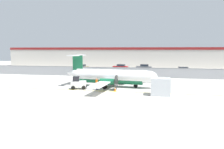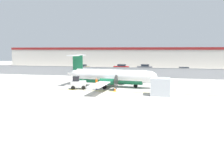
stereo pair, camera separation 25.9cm
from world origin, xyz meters
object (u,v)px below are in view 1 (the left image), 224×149
at_px(baggage_tug, 78,83).
at_px(parked_car_2, 144,67).
at_px(parked_car_1, 121,67).
at_px(commuter_airplane, 112,77).
at_px(traffic_cone_near_left, 115,89).
at_px(ground_crew_worker, 97,83).
at_px(traffic_cone_near_right, 101,83).
at_px(parked_car_0, 81,67).
at_px(parked_car_3, 183,70).
at_px(traffic_cone_far_left, 93,85).
at_px(cargo_container, 161,87).

height_order(baggage_tug, parked_car_2, baggage_tug).
height_order(baggage_tug, parked_car_1, baggage_tug).
bearing_deg(commuter_airplane, traffic_cone_near_left, -68.07).
bearing_deg(parked_car_2, traffic_cone_near_left, 87.44).
bearing_deg(baggage_tug, ground_crew_worker, -15.16).
distance_m(ground_crew_worker, traffic_cone_near_left, 2.99).
distance_m(traffic_cone_near_right, parked_car_1, 25.94).
bearing_deg(parked_car_0, parked_car_3, 177.13).
xyz_separation_m(ground_crew_worker, traffic_cone_far_left, (-1.28, 2.54, -0.64)).
xyz_separation_m(parked_car_1, parked_car_2, (6.47, 1.02, 0.00)).
distance_m(parked_car_2, parked_car_3, 12.25).
xyz_separation_m(parked_car_0, parked_car_1, (10.63, 3.10, 0.00)).
height_order(baggage_tug, ground_crew_worker, baggage_tug).
relative_size(traffic_cone_near_right, parked_car_3, 0.15).
height_order(commuter_airplane, ground_crew_worker, commuter_airplane).
bearing_deg(traffic_cone_near_right, parked_car_3, 51.72).
bearing_deg(parked_car_3, commuter_airplane, 59.96).
distance_m(traffic_cone_near_left, parked_car_2, 32.06).
bearing_deg(traffic_cone_near_left, parked_car_3, 64.11).
xyz_separation_m(baggage_tug, cargo_container, (11.76, -2.12, 0.24)).
bearing_deg(traffic_cone_far_left, parked_car_0, 113.46).
xyz_separation_m(traffic_cone_near_left, traffic_cone_far_left, (-4.12, 3.23, 0.00)).
relative_size(baggage_tug, parked_car_0, 0.58).
bearing_deg(traffic_cone_near_left, baggage_tug, 172.89).
relative_size(cargo_container, parked_car_2, 0.57).
bearing_deg(baggage_tug, parked_car_2, 60.87).
xyz_separation_m(commuter_airplane, traffic_cone_far_left, (-3.01, -0.39, -1.29)).
bearing_deg(traffic_cone_near_right, ground_crew_worker, -83.07).
relative_size(ground_crew_worker, traffic_cone_near_left, 2.66).
bearing_deg(cargo_container, baggage_tug, 169.54).
height_order(commuter_airplane, parked_car_2, commuter_airplane).
bearing_deg(parked_car_3, parked_car_1, -21.17).
height_order(ground_crew_worker, parked_car_1, same).
distance_m(traffic_cone_far_left, parked_car_1, 27.73).
xyz_separation_m(commuter_airplane, traffic_cone_near_right, (-2.26, 1.41, -1.29)).
relative_size(commuter_airplane, parked_car_2, 3.79).
bearing_deg(ground_crew_worker, traffic_cone_near_right, 91.37).
height_order(commuter_airplane, traffic_cone_near_right, commuter_airplane).
relative_size(commuter_airplane, traffic_cone_near_right, 25.12).
distance_m(baggage_tug, cargo_container, 11.95).
bearing_deg(parked_car_1, parked_car_3, 158.61).
bearing_deg(parked_car_0, baggage_tug, 113.73).
xyz_separation_m(traffic_cone_near_left, parked_car_1, (-4.17, 30.96, 0.58)).
relative_size(parked_car_0, parked_car_1, 1.02).
bearing_deg(parked_car_3, parked_car_2, -37.68).
bearing_deg(parked_car_0, traffic_cone_near_left, 123.05).
relative_size(baggage_tug, traffic_cone_near_left, 3.96).
xyz_separation_m(traffic_cone_far_left, parked_car_3, (15.84, 20.92, 0.58)).
distance_m(baggage_tug, ground_crew_worker, 2.80).
bearing_deg(parked_car_1, baggage_tug, 89.00).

